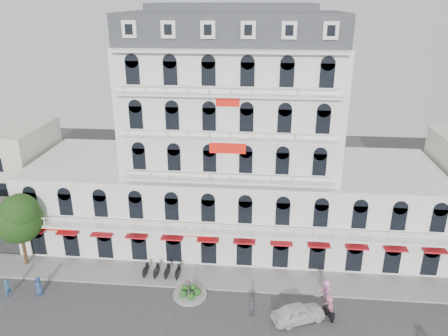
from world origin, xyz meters
TOP-DOWN VIEW (x-y plane):
  - sidewalk at (0.00, 9.00)m, footprint 53.00×4.00m
  - main_building at (0.00, 18.00)m, footprint 45.00×15.00m
  - traffic_island at (-3.00, 6.00)m, footprint 3.20×3.20m
  - parked_scooter_row at (-6.35, 8.80)m, footprint 4.40×1.80m
  - tree_west_inner at (-20.95, 9.48)m, footprint 4.76×4.76m
  - parked_car at (6.93, 3.56)m, footprint 5.09×3.63m
  - rider_center at (9.57, 4.11)m, footprint 1.06×1.61m
  - pedestrian_left at (-17.29, 4.98)m, footprint 0.96×0.70m
  - pedestrian_mid at (2.90, 3.76)m, footprint 1.13×0.64m
  - pedestrian_right at (9.70, 6.87)m, footprint 1.26×0.76m
  - pedestrian_far at (-20.00, 4.34)m, footprint 0.65×0.77m

SIDE VIEW (x-z plane):
  - parked_scooter_row at x=-6.35m, z-range -0.55..0.55m
  - sidewalk at x=0.00m, z-range 0.00..0.16m
  - traffic_island at x=-3.00m, z-range -0.54..1.06m
  - parked_car at x=6.93m, z-range 0.00..1.61m
  - pedestrian_far at x=-20.00m, z-range 0.00..1.79m
  - pedestrian_mid at x=2.90m, z-range 0.00..1.82m
  - pedestrian_left at x=-17.29m, z-range 0.00..1.82m
  - pedestrian_right at x=9.70m, z-range 0.00..1.91m
  - rider_center at x=9.57m, z-range 0.07..2.30m
  - tree_west_inner at x=-20.95m, z-range 1.56..9.81m
  - main_building at x=0.00m, z-range -2.94..22.86m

